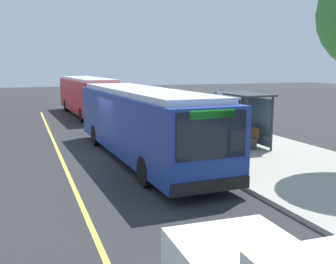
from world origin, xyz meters
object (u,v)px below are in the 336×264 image
at_px(transit_bus_main, 142,121).
at_px(waiting_bench, 246,136).
at_px(transit_bus_second, 88,95).
at_px(route_sign_post, 219,116).

height_order(transit_bus_main, waiting_bench, transit_bus_main).
height_order(transit_bus_main, transit_bus_second, same).
bearing_deg(transit_bus_main, transit_bus_second, 179.23).
distance_m(transit_bus_second, route_sign_post, 18.14).
bearing_deg(route_sign_post, transit_bus_main, -131.06).
distance_m(transit_bus_main, route_sign_post, 3.30).
distance_m(transit_bus_main, transit_bus_second, 15.84).
relative_size(transit_bus_second, waiting_bench, 7.46).
bearing_deg(transit_bus_second, route_sign_post, 7.17).
bearing_deg(waiting_bench, transit_bus_main, -88.37).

